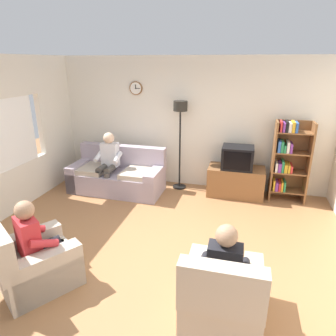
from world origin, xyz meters
TOP-DOWN VIEW (x-y plane):
  - ground_plane at (0.00, 0.00)m, footprint 12.00×12.00m
  - back_wall_assembly at (-0.00, 2.66)m, footprint 6.20×0.17m
  - couch at (-1.39, 1.88)m, footprint 1.91×0.91m
  - tv_stand at (1.01, 2.25)m, footprint 1.10×0.56m
  - tv at (1.01, 2.23)m, footprint 0.60×0.49m
  - bookshelf at (1.94, 2.32)m, footprint 0.68×0.36m
  - floor_lamp at (-0.17, 2.35)m, footprint 0.28×0.28m
  - armchair_near_window at (-1.21, -1.03)m, footprint 1.16×1.18m
  - armchair_near_bookshelf at (1.03, -0.98)m, footprint 0.81×0.88m
  - person_on_couch at (-1.53, 1.77)m, footprint 0.52×0.54m
  - person_in_left_armchair at (-1.16, -0.96)m, footprint 0.61×0.64m
  - person_in_right_armchair at (1.03, -0.90)m, footprint 0.51×0.54m

SIDE VIEW (x-z plane):
  - ground_plane at x=0.00m, z-range 0.00..0.00m
  - armchair_near_window at x=-1.21m, z-range -0.16..0.74m
  - armchair_near_bookshelf at x=1.03m, z-range -0.16..0.74m
  - tv_stand at x=1.01m, z-range 0.00..0.59m
  - couch at x=-1.39m, z-range -0.14..0.76m
  - person_in_left_armchair at x=-1.16m, z-range 0.04..1.16m
  - person_in_right_armchair at x=1.03m, z-range 0.04..1.16m
  - person_on_couch at x=-1.53m, z-range 0.08..1.32m
  - tv at x=1.01m, z-range 0.59..1.03m
  - bookshelf at x=1.94m, z-range 0.04..1.61m
  - back_wall_assembly at x=0.00m, z-range 0.00..2.70m
  - floor_lamp at x=-0.17m, z-range 0.53..2.38m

